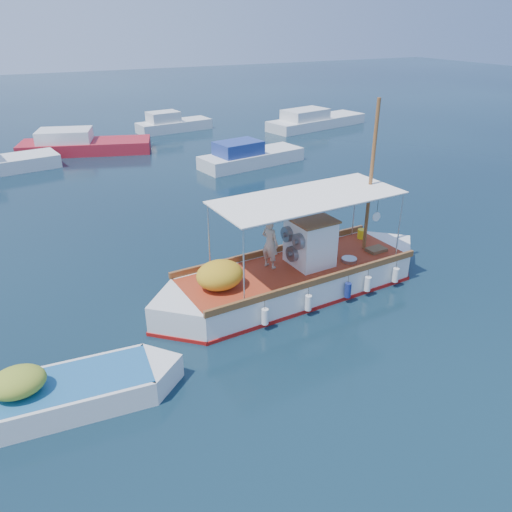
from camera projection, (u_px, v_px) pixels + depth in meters
name	position (u px, v px, depth m)	size (l,w,h in m)	color
ground	(282.00, 292.00, 16.96)	(160.00, 160.00, 0.00)	black
fishing_caique	(294.00, 277.00, 16.75)	(10.44, 3.32, 6.38)	white
dinghy	(56.00, 397.00, 11.85)	(6.10, 2.04, 1.49)	white
bg_boat_n	(82.00, 145.00, 34.05)	(9.03, 5.18, 1.80)	#A91C28
bg_boat_ne	(249.00, 158.00, 31.14)	(7.03, 3.30, 1.80)	silver
bg_boat_e	(314.00, 122.00, 41.73)	(9.50, 4.47, 1.80)	silver
bg_boat_far_n	(172.00, 125.00, 40.44)	(6.18, 2.75, 1.80)	silver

